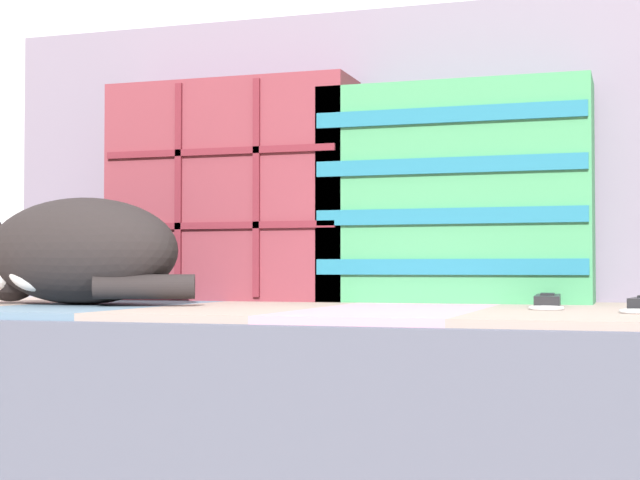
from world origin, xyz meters
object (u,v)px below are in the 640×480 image
Objects in this scene: throw_pillow_striped at (454,194)px; sleeping_cat at (73,254)px; throw_pillow_quilted at (232,191)px; game_remote_near at (548,301)px; couch at (412,446)px.

sleeping_cat is at bearing -153.49° from throw_pillow_striped.
throw_pillow_quilted is 0.34m from sleeping_cat.
sleeping_cat is 2.00× the size of game_remote_near.
throw_pillow_quilted is at bearing 163.61° from game_remote_near.
couch is at bearing -26.38° from throw_pillow_quilted.
throw_pillow_quilted is 0.63m from game_remote_near.
couch is 4.37× the size of sleeping_cat.
sleeping_cat is at bearing -118.83° from throw_pillow_quilted.
throw_pillow_striped is 0.30m from game_remote_near.
game_remote_near is at bearing -45.23° from throw_pillow_striped.
throw_pillow_quilted is at bearing 153.62° from couch.
game_remote_near is (0.17, -0.17, -0.18)m from throw_pillow_striped.
throw_pillow_quilted reaches higher than sleeping_cat.
sleeping_cat reaches higher than couch.
throw_pillow_striped is 0.64m from sleeping_cat.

